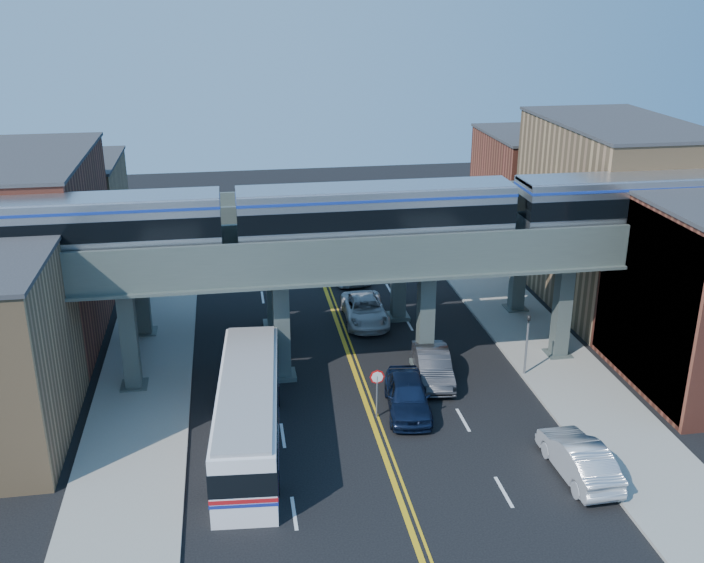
{
  "coord_description": "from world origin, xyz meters",
  "views": [
    {
      "loc": [
        -6.41,
        -30.72,
        20.37
      ],
      "look_at": [
        -0.09,
        8.36,
        5.29
      ],
      "focal_mm": 40.0,
      "sensor_mm": 36.0,
      "label": 1
    }
  ],
  "objects": [
    {
      "name": "car_parked_curb",
      "position": [
        8.13,
        -3.29,
        0.86
      ],
      "size": [
        2.0,
        5.29,
        1.72
      ],
      "primitive_type": "imported",
      "rotation": [
        0.0,
        0.0,
        3.17
      ],
      "color": "#B7B8BC",
      "rests_on": "ground"
    },
    {
      "name": "transit_bus",
      "position": [
        -6.07,
        1.52,
        1.65
      ],
      "size": [
        3.66,
        12.61,
        3.2
      ],
      "rotation": [
        0.0,
        0.0,
        1.5
      ],
      "color": "white",
      "rests_on": "ground"
    },
    {
      "name": "ground",
      "position": [
        0.0,
        0.0,
        0.0
      ],
      "size": [
        120.0,
        120.0,
        0.0
      ],
      "primitive_type": "plane",
      "color": "black",
      "rests_on": "ground"
    },
    {
      "name": "elevated_viaduct_near",
      "position": [
        0.0,
        8.0,
        6.47
      ],
      "size": [
        52.0,
        3.6,
        7.4
      ],
      "color": "#444F4B",
      "rests_on": "ground"
    },
    {
      "name": "stop_sign",
      "position": [
        0.3,
        3.0,
        1.76
      ],
      "size": [
        0.76,
        0.09,
        2.63
      ],
      "color": "slate",
      "rests_on": "ground"
    },
    {
      "name": "building_west_b",
      "position": [
        -18.5,
        16.0,
        5.5
      ],
      "size": [
        8.0,
        14.0,
        11.0
      ],
      "primitive_type": "cube",
      "color": "brown",
      "rests_on": "ground"
    },
    {
      "name": "car_lane_b",
      "position": [
        4.08,
        6.4,
        0.85
      ],
      "size": [
        2.37,
        5.31,
        1.69
      ],
      "primitive_type": "imported",
      "rotation": [
        0.0,
        0.0,
        -0.11
      ],
      "color": "#302F32",
      "rests_on": "ground"
    },
    {
      "name": "car_lane_a",
      "position": [
        1.96,
        3.35,
        0.9
      ],
      "size": [
        2.74,
        5.49,
        1.8
      ],
      "primitive_type": "imported",
      "rotation": [
        0.0,
        0.0,
        -0.12
      ],
      "color": "black",
      "rests_on": "ground"
    },
    {
      "name": "building_east_b",
      "position": [
        18.5,
        16.0,
        6.0
      ],
      "size": [
        8.0,
        14.0,
        12.0
      ],
      "primitive_type": "cube",
      "color": "#9A774F",
      "rests_on": "ground"
    },
    {
      "name": "sidewalk_east",
      "position": [
        11.5,
        10.0,
        0.08
      ],
      "size": [
        5.0,
        70.0,
        0.16
      ],
      "primitive_type": "cube",
      "color": "gray",
      "rests_on": "ground"
    },
    {
      "name": "car_lane_d",
      "position": [
        1.8,
        23.34,
        0.89
      ],
      "size": [
        3.29,
        6.4,
        1.78
      ],
      "primitive_type": "imported",
      "rotation": [
        0.0,
        0.0,
        0.13
      ],
      "color": "silver",
      "rests_on": "ground"
    },
    {
      "name": "car_lane_c",
      "position": [
        1.8,
        14.82,
        0.79
      ],
      "size": [
        2.77,
        5.73,
        1.57
      ],
      "primitive_type": "imported",
      "rotation": [
        0.0,
        0.0,
        -0.03
      ],
      "color": "silver",
      "rests_on": "ground"
    },
    {
      "name": "building_west_c",
      "position": [
        -18.5,
        29.0,
        4.0
      ],
      "size": [
        8.0,
        10.0,
        8.0
      ],
      "primitive_type": "cube",
      "color": "#9A774F",
      "rests_on": "ground"
    },
    {
      "name": "mural_panel",
      "position": [
        14.55,
        4.0,
        4.75
      ],
      "size": [
        0.1,
        9.5,
        9.5
      ],
      "primitive_type": "cube",
      "color": "teal",
      "rests_on": "ground"
    },
    {
      "name": "traffic_signal",
      "position": [
        9.2,
        6.0,
        2.3
      ],
      "size": [
        0.15,
        0.18,
        4.1
      ],
      "color": "slate",
      "rests_on": "ground"
    },
    {
      "name": "elevated_viaduct_far",
      "position": [
        0.0,
        15.0,
        6.47
      ],
      "size": [
        52.0,
        3.6,
        7.4
      ],
      "color": "#444F4B",
      "rests_on": "ground"
    },
    {
      "name": "building_east_c",
      "position": [
        18.5,
        29.0,
        4.5
      ],
      "size": [
        8.0,
        10.0,
        9.0
      ],
      "primitive_type": "cube",
      "color": "brown",
      "rests_on": "ground"
    },
    {
      "name": "sidewalk_west",
      "position": [
        -11.5,
        10.0,
        0.08
      ],
      "size": [
        5.0,
        70.0,
        0.16
      ],
      "primitive_type": "cube",
      "color": "gray",
      "rests_on": "ground"
    },
    {
      "name": "transit_train",
      "position": [
        1.1,
        8.0,
        9.17
      ],
      "size": [
        44.7,
        2.8,
        3.26
      ],
      "color": "black",
      "rests_on": "elevated_viaduct_near"
    }
  ]
}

